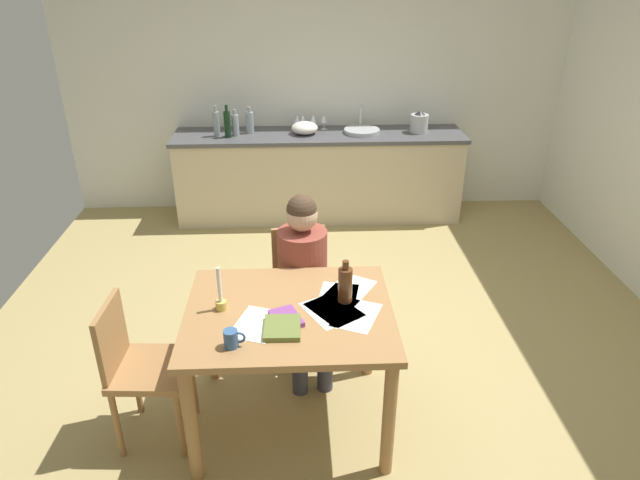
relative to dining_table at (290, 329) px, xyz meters
The scene contains 29 objects.
ground_plane 1.06m from the dining_table, 68.88° to the left, with size 5.20×5.20×0.04m, color tan.
wall_back 3.43m from the dining_table, 85.01° to the left, with size 5.20×0.12×2.60m, color silver.
kitchen_counter 3.02m from the dining_table, 84.41° to the left, with size 2.94×0.64×0.90m.
dining_table is the anchor object (origin of this frame).
chair_at_table 0.73m from the dining_table, 83.93° to the left, with size 0.45×0.45×0.88m.
person_seated 0.57m from the dining_table, 80.71° to the left, with size 0.37×0.62×1.19m.
chair_side_empty 0.84m from the dining_table, behind, with size 0.42×0.42×0.88m.
coffee_mug 0.44m from the dining_table, 132.42° to the right, with size 0.11×0.07×0.09m.
candlestick 0.41m from the dining_table, behind, with size 0.06×0.06×0.26m.
book_magazine 0.22m from the dining_table, 100.62° to the right, with size 0.19×0.21×0.03m, color olive.
book_cookery 0.16m from the dining_table, 98.88° to the right, with size 0.14×0.19×0.03m, color #803D88.
paper_letter 0.25m from the dining_table, ahead, with size 0.21×0.30×0.00m, color white.
paper_bill 0.33m from the dining_table, 24.53° to the left, with size 0.21×0.30×0.00m, color white.
paper_envelope 0.43m from the dining_table, 30.28° to the left, with size 0.21×0.30×0.00m, color white.
paper_receipt 0.24m from the dining_table, 144.82° to the right, with size 0.21×0.30×0.00m, color white.
paper_notice 0.27m from the dining_table, ahead, with size 0.21×0.30×0.00m, color white.
paper_flyer 0.38m from the dining_table, ahead, with size 0.21×0.30×0.00m, color white.
wine_bottle_on_table 0.39m from the dining_table, 14.38° to the left, with size 0.08×0.08×0.25m.
sink_unit 3.10m from the dining_table, 76.37° to the left, with size 0.36×0.36×0.24m.
bottle_oil 3.06m from the dining_table, 103.73° to the left, with size 0.06×0.06×0.30m.
bottle_vinegar 2.99m from the dining_table, 101.83° to the left, with size 0.07×0.07×0.32m.
bottle_wine_red 3.03m from the dining_table, 100.28° to the left, with size 0.07×0.07×0.26m.
bottle_sauce 3.10m from the dining_table, 97.48° to the left, with size 0.08×0.08×0.26m.
mixing_bowl 3.01m from the dining_table, 87.16° to the left, with size 0.27×0.27×0.12m, color white.
stovetop_kettle 3.29m from the dining_table, 66.44° to the left, with size 0.18×0.18×0.22m.
wine_glass_near_sink 3.19m from the dining_table, 83.63° to the left, with size 0.07×0.07×0.15m.
wine_glass_by_kettle 3.18m from the dining_table, 85.61° to the left, with size 0.07×0.07×0.15m.
wine_glass_back_left 3.17m from the dining_table, 87.52° to the left, with size 0.07×0.07×0.15m.
wine_glass_back_right 3.17m from the dining_table, 88.61° to the left, with size 0.07×0.07×0.15m.
Camera 1 is at (-0.24, -3.31, 2.49)m, focal length 31.59 mm.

